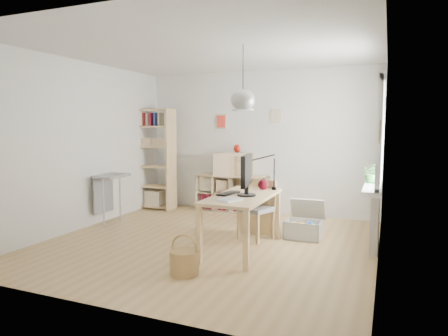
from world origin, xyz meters
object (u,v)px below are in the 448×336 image
at_px(desk, 242,202).
at_px(monitor, 247,173).
at_px(storage_chest, 304,226).
at_px(drawer_chest, 233,164).
at_px(tall_bookshelf, 154,155).
at_px(cube_shelf, 232,196).
at_px(chair, 258,205).

distance_m(desk, monitor, 0.40).
bearing_deg(storage_chest, drawer_chest, 142.31).
distance_m(desk, storage_chest, 1.23).
distance_m(desk, tall_bookshelf, 3.27).
bearing_deg(monitor, tall_bookshelf, 132.63).
relative_size(monitor, drawer_chest, 0.82).
bearing_deg(desk, monitor, -24.78).
distance_m(monitor, drawer_chest, 2.46).
bearing_deg(drawer_chest, monitor, -87.25).
bearing_deg(drawer_chest, desk, -88.38).
height_order(cube_shelf, monitor, monitor).
relative_size(chair, drawer_chest, 1.15).
bearing_deg(cube_shelf, chair, -56.82).
xyz_separation_m(cube_shelf, storage_chest, (1.67, -1.31, -0.12)).
distance_m(cube_shelf, chair, 1.93).
distance_m(desk, chair, 0.65).
xyz_separation_m(tall_bookshelf, monitor, (2.65, -1.98, -0.03)).
bearing_deg(chair, desk, -71.38).
distance_m(tall_bookshelf, storage_chest, 3.52).
height_order(chair, drawer_chest, drawer_chest).
height_order(tall_bookshelf, drawer_chest, tall_bookshelf).
bearing_deg(monitor, cube_shelf, 105.08).
xyz_separation_m(chair, monitor, (0.04, -0.66, 0.56)).
bearing_deg(storage_chest, chair, -154.46).
distance_m(desk, drawer_chest, 2.42).
relative_size(desk, storage_chest, 2.55).
bearing_deg(storage_chest, monitor, -121.46).
bearing_deg(cube_shelf, storage_chest, -38.03).
bearing_deg(tall_bookshelf, chair, -26.88).
relative_size(chair, monitor, 1.40).
xyz_separation_m(desk, chair, (0.03, 0.62, -0.16)).
xyz_separation_m(desk, drawer_chest, (-0.98, 2.19, 0.28)).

